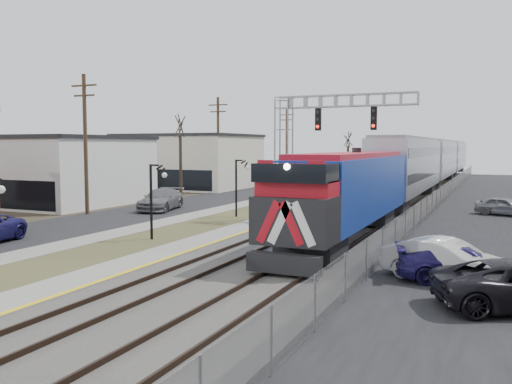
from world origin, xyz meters
The scene contains 19 objects.
street_west centered at (-11.50, 35.00, 0.02)m, with size 7.00×120.00×0.04m, color black.
sidewalk centered at (-7.00, 35.00, 0.04)m, with size 2.00×120.00×0.08m, color gray.
grass_median centered at (-4.00, 35.00, 0.03)m, with size 4.00×120.00×0.06m, color #464A27.
platform centered at (-1.00, 35.00, 0.12)m, with size 2.00×120.00×0.24m, color gray.
ballast_bed centered at (4.00, 35.00, 0.10)m, with size 8.00×120.00×0.20m, color #595651.
platform_edge centered at (-0.12, 35.00, 0.24)m, with size 0.24×120.00×0.01m, color gold.
track_near centered at (2.00, 35.00, 0.28)m, with size 1.58×120.00×0.15m.
track_far centered at (5.50, 35.00, 0.28)m, with size 1.58×120.00×0.15m.
train centered at (5.50, 57.10, 2.92)m, with size 3.00×85.85×5.33m.
signal_gantry centered at (1.22, 27.99, 5.59)m, with size 9.00×1.07×8.15m.
lampposts centered at (-4.00, 18.29, 2.00)m, with size 0.14×62.14×4.00m.
utility_poles centered at (-14.50, 25.00, 5.00)m, with size 0.28×80.28×10.00m.
fence centered at (8.20, 35.00, 0.80)m, with size 0.04×120.00×1.60m, color gray.
buildings_west centered at (-21.00, 24.21, 3.01)m, with size 14.00×67.00×7.00m.
bare_trees centered at (-12.66, 38.91, 2.70)m, with size 12.30×42.30×5.95m.
car_lot_b centered at (10.87, 15.08, 0.76)m, with size 1.62×4.64×1.53m, color silver.
car_lot_d centered at (11.38, 15.23, 0.67)m, with size 1.88×4.62×1.34m, color #1F1753.
car_lot_e centered at (12.92, 36.52, 0.65)m, with size 1.54×3.83×1.30m, color gray.
car_street_b centered at (-11.05, 29.26, 0.80)m, with size 2.25×5.54×1.61m, color slate.
Camera 1 is at (12.50, -5.35, 4.96)m, focal length 38.00 mm.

